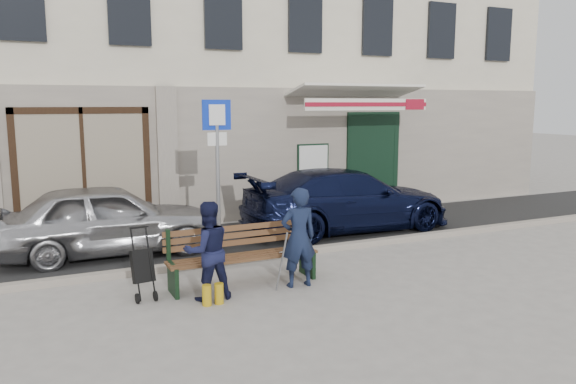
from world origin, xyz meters
TOP-DOWN VIEW (x-y plane):
  - ground at (0.00, 0.00)m, footprint 80.00×80.00m
  - asphalt_lane at (0.00, 3.10)m, footprint 60.00×3.20m
  - curb at (0.00, 1.50)m, footprint 60.00×0.18m
  - building at (0.01, 8.45)m, footprint 20.00×8.27m
  - car_silver at (-2.97, 3.04)m, footprint 4.03×1.63m
  - car_navy at (2.15, 2.93)m, footprint 4.82×2.00m
  - parking_sign at (-1.17, 1.92)m, footprint 0.54×0.08m
  - bench at (-1.35, 0.32)m, footprint 2.40×1.17m
  - man at (-0.55, -0.13)m, footprint 0.59×0.41m
  - woman at (-2.00, -0.10)m, footprint 0.73×0.58m
  - stroller at (-2.85, 0.34)m, footprint 0.34×0.45m

SIDE VIEW (x-z plane):
  - ground at x=0.00m, z-range 0.00..0.00m
  - asphalt_lane at x=0.00m, z-range 0.00..0.01m
  - curb at x=0.00m, z-range 0.00..0.12m
  - bench at x=-1.35m, z-range -0.03..0.95m
  - stroller at x=-2.85m, z-range -0.06..0.99m
  - car_silver at x=-2.97m, z-range 0.00..1.37m
  - car_navy at x=2.15m, z-range 0.00..1.39m
  - woman at x=-2.00m, z-range 0.00..1.45m
  - man at x=-0.55m, z-range 0.00..1.56m
  - parking_sign at x=-1.17m, z-range 0.52..3.41m
  - building at x=0.01m, z-range -0.03..9.97m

